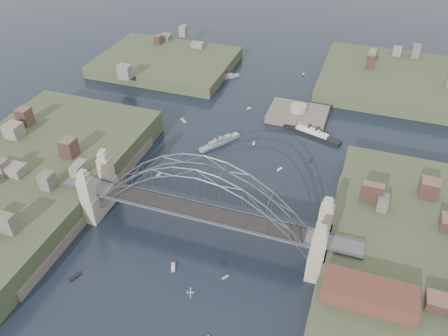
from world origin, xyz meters
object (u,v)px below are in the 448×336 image
wharf_shed (369,294)px  naval_cruiser_far (225,77)px  naval_cruiser_near (220,142)px  fort_island (297,118)px  bridge (201,200)px  ocean_liner (312,134)px

wharf_shed → naval_cruiser_far: wharf_shed is taller
naval_cruiser_near → fort_island: bearing=50.0°
fort_island → naval_cruiser_near: (-22.39, -26.69, 1.13)m
fort_island → naval_cruiser_far: size_ratio=2.00×
fort_island → naval_cruiser_near: fort_island is taller
bridge → ocean_liner: (19.46, 59.28, -11.48)m
naval_cruiser_near → ocean_liner: 33.86m
bridge → wharf_shed: (44.00, -14.00, -2.32)m
wharf_shed → ocean_liner: (-24.54, 73.28, -9.15)m
bridge → fort_island: 72.14m
wharf_shed → ocean_liner: bearing=108.5°
naval_cruiser_near → naval_cruiser_far: (-14.96, 49.23, -0.07)m
fort_island → ocean_liner: 13.11m
wharf_shed → naval_cruiser_near: bearing=133.5°
ocean_liner → naval_cruiser_far: bearing=143.4°
fort_island → ocean_liner: fort_island is taller
bridge → naval_cruiser_near: (-10.39, 43.31, -11.53)m
naval_cruiser_near → wharf_shed: bearing=-46.5°
fort_island → bridge: bearing=-99.7°
naval_cruiser_near → naval_cruiser_far: size_ratio=1.42×
fort_island → naval_cruiser_near: size_ratio=1.40×
bridge → ocean_liner: bridge is taller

